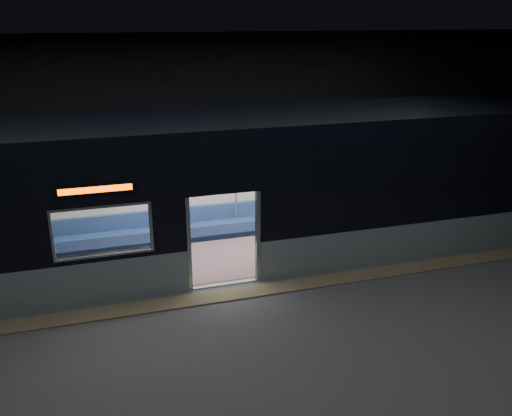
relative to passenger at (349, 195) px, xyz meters
name	(u,v)px	position (x,y,z in m)	size (l,w,h in m)	color
station_floor	(238,308)	(-4.10, -3.55, -0.84)	(24.00, 14.00, 0.01)	#47494C
station_envelope	(235,124)	(-4.10, -3.55, 2.83)	(24.00, 14.00, 5.00)	black
tactile_strip	(231,295)	(-4.10, -3.00, -0.82)	(22.80, 0.50, 0.03)	#8C7F59
metro_car	(208,183)	(-4.10, -1.00, 1.01)	(18.00, 3.04, 3.35)	#8EA3AA
passenger	(349,195)	(0.00, 0.00, 0.00)	(0.49, 0.78, 1.46)	black
handbag	(354,203)	(0.03, -0.25, -0.14)	(0.30, 0.25, 0.15)	black
transit_map	(370,168)	(0.75, 0.31, 0.62)	(0.92, 0.03, 0.60)	white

